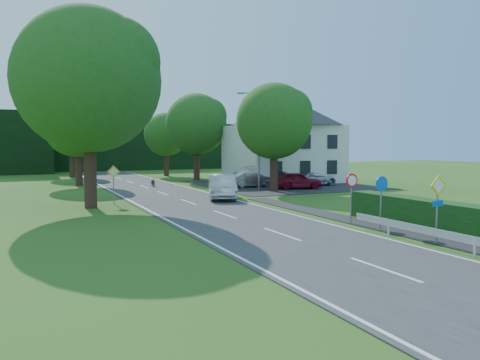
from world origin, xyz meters
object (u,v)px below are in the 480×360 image
streetlight (258,136)px  parked_car_red (297,180)px  parked_car_silver_a (251,179)px  parked_car_grey (281,178)px  motorcycle (153,182)px  parasol (251,176)px  moving_car (222,187)px  parked_car_silver_b (314,179)px

streetlight → parked_car_red: size_ratio=1.92×
parked_car_silver_a → parked_car_grey: size_ratio=0.91×
motorcycle → parked_car_red: 12.62m
parked_car_red → parasol: bearing=48.1°
moving_car → parked_car_grey: (8.79, 7.21, -0.15)m
streetlight → parasol: (0.58, 2.39, -3.48)m
streetlight → parked_car_silver_a: streetlight is taller
moving_car → parked_car_silver_a: (5.80, 7.26, -0.12)m
motorcycle → parked_car_red: size_ratio=0.40×
parked_car_red → parked_car_silver_b: (3.05, 2.02, -0.11)m
motorcycle → parked_car_red: (10.37, -7.19, 0.28)m
moving_car → parked_car_red: bearing=44.8°
streetlight → parasol: 4.26m
parked_car_silver_a → streetlight: bearing=165.5°
parked_car_grey → parked_car_silver_b: size_ratio=1.06×
moving_car → motorcycle: (-1.92, 11.22, -0.38)m
parked_car_silver_a → parasol: bearing=-22.4°
motorcycle → parked_car_silver_b: size_ratio=0.38×
parked_car_grey → parked_car_red: bearing=-145.9°
motorcycle → parked_car_silver_b: bearing=-15.6°
motorcycle → parked_car_grey: bearing=-15.0°
parasol → parked_car_red: bearing=-55.1°
parked_car_red → parked_car_silver_b: 3.66m
streetlight → parked_car_silver_a: (0.44, 2.02, -3.73)m
streetlight → parked_car_silver_b: size_ratio=1.84×
moving_car → parked_car_grey: 11.37m
moving_car → parked_car_silver_b: size_ratio=1.13×
parked_car_grey → moving_car: bearing=169.5°
parked_car_silver_a → parked_car_silver_b: parked_car_silver_a is taller
motorcycle → streetlight: bearing=-33.9°
parked_car_silver_b → parasol: parasol is taller
parked_car_silver_a → parked_car_silver_b: 5.82m
streetlight → parked_car_silver_a: bearing=77.7°
parasol → moving_car: bearing=-127.9°
parked_car_red → parasol: (-2.51, 3.59, 0.23)m
streetlight → moving_car: size_ratio=1.63×
moving_car → parked_car_grey: bearing=58.7°
motorcycle → parked_car_grey: size_ratio=0.36×
motorcycle → parasol: parasol is taller
parasol → parked_car_silver_a: bearing=-110.2°
moving_car → parked_car_red: 9.36m
streetlight → parasol: streetlight is taller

